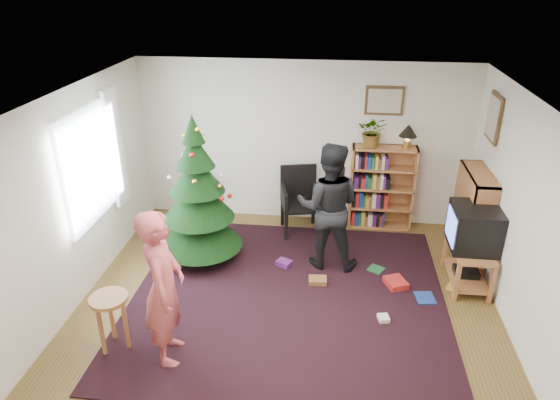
# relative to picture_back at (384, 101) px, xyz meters

# --- Properties ---
(floor) EXTENTS (5.00, 5.00, 0.00)m
(floor) POSITION_rel_picture_back_xyz_m (-1.15, -2.48, -1.95)
(floor) COLOR brown
(floor) RESTS_ON ground
(ceiling) EXTENTS (5.00, 5.00, 0.00)m
(ceiling) POSITION_rel_picture_back_xyz_m (-1.15, -2.48, 0.55)
(ceiling) COLOR white
(ceiling) RESTS_ON wall_back
(wall_back) EXTENTS (5.00, 0.02, 2.50)m
(wall_back) POSITION_rel_picture_back_xyz_m (-1.15, 0.02, -0.70)
(wall_back) COLOR silver
(wall_back) RESTS_ON floor
(wall_left) EXTENTS (0.02, 5.00, 2.50)m
(wall_left) POSITION_rel_picture_back_xyz_m (-3.65, -2.48, -0.70)
(wall_left) COLOR silver
(wall_left) RESTS_ON floor
(wall_right) EXTENTS (0.02, 5.00, 2.50)m
(wall_right) POSITION_rel_picture_back_xyz_m (1.35, -2.48, -0.70)
(wall_right) COLOR silver
(wall_right) RESTS_ON floor
(rug) EXTENTS (3.80, 3.60, 0.02)m
(rug) POSITION_rel_picture_back_xyz_m (-1.15, -2.17, -1.94)
(rug) COLOR black
(rug) RESTS_ON floor
(window_pane) EXTENTS (0.04, 1.20, 1.40)m
(window_pane) POSITION_rel_picture_back_xyz_m (-3.62, -1.88, -0.45)
(window_pane) COLOR silver
(window_pane) RESTS_ON wall_left
(curtain) EXTENTS (0.06, 0.35, 1.60)m
(curtain) POSITION_rel_picture_back_xyz_m (-3.58, -1.18, -0.45)
(curtain) COLOR white
(curtain) RESTS_ON wall_left
(picture_back) EXTENTS (0.55, 0.03, 0.42)m
(picture_back) POSITION_rel_picture_back_xyz_m (0.00, 0.00, 0.00)
(picture_back) COLOR #4C3319
(picture_back) RESTS_ON wall_back
(picture_right) EXTENTS (0.03, 0.50, 0.60)m
(picture_right) POSITION_rel_picture_back_xyz_m (1.33, -0.73, 0.00)
(picture_right) COLOR #4C3319
(picture_right) RESTS_ON wall_right
(christmas_tree) EXTENTS (1.13, 1.13, 2.05)m
(christmas_tree) POSITION_rel_picture_back_xyz_m (-2.44, -1.39, -1.09)
(christmas_tree) COLOR #3F2816
(christmas_tree) RESTS_ON rug
(bookshelf_back) EXTENTS (0.95, 0.30, 1.30)m
(bookshelf_back) POSITION_rel_picture_back_xyz_m (0.06, -0.14, -1.29)
(bookshelf_back) COLOR #A06039
(bookshelf_back) RESTS_ON floor
(bookshelf_right) EXTENTS (0.30, 0.95, 1.30)m
(bookshelf_right) POSITION_rel_picture_back_xyz_m (1.19, -1.00, -1.29)
(bookshelf_right) COLOR #A06039
(bookshelf_right) RESTS_ON floor
(tv_stand) EXTENTS (0.47, 0.84, 0.55)m
(tv_stand) POSITION_rel_picture_back_xyz_m (1.07, -1.60, -1.63)
(tv_stand) COLOR #A06039
(tv_stand) RESTS_ON floor
(crt_tv) EXTENTS (0.56, 0.60, 0.53)m
(crt_tv) POSITION_rel_picture_back_xyz_m (1.07, -1.60, -1.14)
(crt_tv) COLOR black
(crt_tv) RESTS_ON tv_stand
(armchair) EXTENTS (0.66, 0.67, 1.00)m
(armchair) POSITION_rel_picture_back_xyz_m (-1.14, -0.36, -1.41)
(armchair) COLOR black
(armchair) RESTS_ON rug
(stool) EXTENTS (0.39, 0.39, 0.65)m
(stool) POSITION_rel_picture_back_xyz_m (-2.89, -3.26, -1.44)
(stool) COLOR #A06039
(stool) RESTS_ON floor
(person_standing) EXTENTS (0.51, 0.68, 1.69)m
(person_standing) POSITION_rel_picture_back_xyz_m (-2.27, -3.29, -1.11)
(person_standing) COLOR #B4484B
(person_standing) RESTS_ON rug
(person_by_chair) EXTENTS (0.88, 0.70, 1.74)m
(person_by_chair) POSITION_rel_picture_back_xyz_m (-0.71, -1.34, -1.08)
(person_by_chair) COLOR black
(person_by_chair) RESTS_ON rug
(potted_plant) EXTENTS (0.46, 0.41, 0.46)m
(potted_plant) POSITION_rel_picture_back_xyz_m (-0.14, -0.14, -0.42)
(potted_plant) COLOR gray
(potted_plant) RESTS_ON bookshelf_back
(table_lamp) EXTENTS (0.26, 0.26, 0.35)m
(table_lamp) POSITION_rel_picture_back_xyz_m (0.36, -0.14, -0.41)
(table_lamp) COLOR #A57F33
(table_lamp) RESTS_ON bookshelf_back
(floor_clutter) EXTENTS (2.40, 1.25, 0.08)m
(floor_clutter) POSITION_rel_picture_back_xyz_m (-0.08, -1.82, -1.91)
(floor_clutter) COLOR #A51E19
(floor_clutter) RESTS_ON rug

